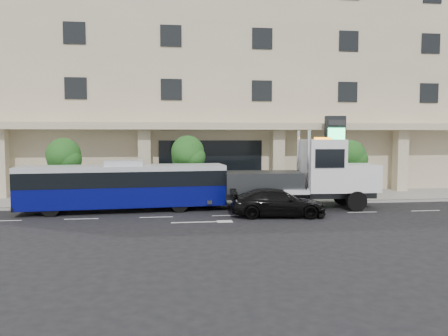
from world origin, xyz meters
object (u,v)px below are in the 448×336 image
(black_sedan, at_px, (278,203))
(tow_truck, at_px, (307,177))
(city_bus, at_px, (124,185))
(signage_pylon, at_px, (335,155))

(black_sedan, bearing_deg, tow_truck, -40.24)
(city_bus, distance_m, tow_truck, 11.14)
(signage_pylon, bearing_deg, black_sedan, -131.88)
(city_bus, height_order, signage_pylon, signage_pylon)
(city_bus, bearing_deg, signage_pylon, 10.57)
(city_bus, relative_size, tow_truck, 1.14)
(city_bus, bearing_deg, black_sedan, -22.23)
(signage_pylon, bearing_deg, city_bus, -165.60)
(black_sedan, bearing_deg, signage_pylon, -35.28)
(black_sedan, height_order, signage_pylon, signage_pylon)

